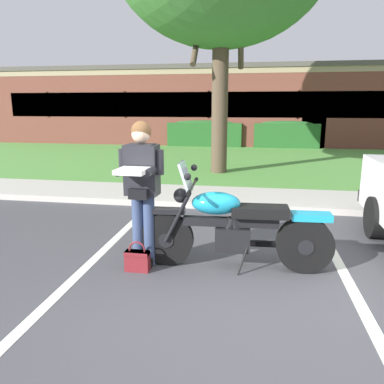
# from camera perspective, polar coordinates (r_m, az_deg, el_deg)

# --- Properties ---
(ground_plane) EXTENTS (140.00, 140.00, 0.00)m
(ground_plane) POSITION_cam_1_polar(r_m,az_deg,el_deg) (3.91, 3.45, -15.77)
(ground_plane) COLOR #424247
(curb_strip) EXTENTS (60.00, 0.20, 0.12)m
(curb_strip) POSITION_cam_1_polar(r_m,az_deg,el_deg) (7.01, 6.62, -2.13)
(curb_strip) COLOR #B7B2A8
(curb_strip) RESTS_ON ground
(concrete_walk) EXTENTS (60.00, 1.50, 0.08)m
(concrete_walk) POSITION_cam_1_polar(r_m,az_deg,el_deg) (7.83, 6.99, -0.67)
(concrete_walk) COLOR #B7B2A8
(concrete_walk) RESTS_ON ground
(grass_lawn) EXTENTS (60.00, 8.79, 0.06)m
(grass_lawn) POSITION_cam_1_polar(r_m,az_deg,el_deg) (12.89, 8.26, 4.62)
(grass_lawn) COLOR #518E3D
(grass_lawn) RESTS_ON ground
(stall_stripe_0) EXTENTS (0.17, 4.40, 0.01)m
(stall_stripe_0) POSITION_cam_1_polar(r_m,az_deg,el_deg) (4.51, -17.18, -12.18)
(stall_stripe_0) COLOR silver
(stall_stripe_0) RESTS_ON ground
(stall_stripe_1) EXTENTS (0.17, 4.40, 0.01)m
(stall_stripe_1) POSITION_cam_1_polar(r_m,az_deg,el_deg) (4.19, 23.81, -14.76)
(stall_stripe_1) COLOR silver
(stall_stripe_1) RESTS_ON ground
(motorcycle) EXTENTS (2.24, 0.82, 1.26)m
(motorcycle) POSITION_cam_1_polar(r_m,az_deg,el_deg) (4.42, 7.48, -5.43)
(motorcycle) COLOR black
(motorcycle) RESTS_ON ground
(rider_person) EXTENTS (0.54, 0.60, 1.70)m
(rider_person) POSITION_cam_1_polar(r_m,az_deg,el_deg) (4.38, -7.61, 1.42)
(rider_person) COLOR black
(rider_person) RESTS_ON ground
(handbag) EXTENTS (0.28, 0.13, 0.36)m
(handbag) POSITION_cam_1_polar(r_m,az_deg,el_deg) (4.47, -8.25, -9.97)
(handbag) COLOR maroon
(handbag) RESTS_ON ground
(hedge_left) EXTENTS (3.32, 0.90, 1.24)m
(hedge_left) POSITION_cam_1_polar(r_m,az_deg,el_deg) (17.38, 1.99, 8.94)
(hedge_left) COLOR #235623
(hedge_left) RESTS_ON ground
(hedge_center_left) EXTENTS (2.77, 0.90, 1.24)m
(hedge_center_left) POSITION_cam_1_polar(r_m,az_deg,el_deg) (17.25, 14.00, 8.54)
(hedge_center_left) COLOR #235623
(hedge_center_left) RESTS_ON ground
(brick_building) EXTENTS (22.80, 11.17, 3.64)m
(brick_building) POSITION_cam_1_polar(r_m,az_deg,el_deg) (22.55, 4.41, 12.82)
(brick_building) COLOR brown
(brick_building) RESTS_ON ground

